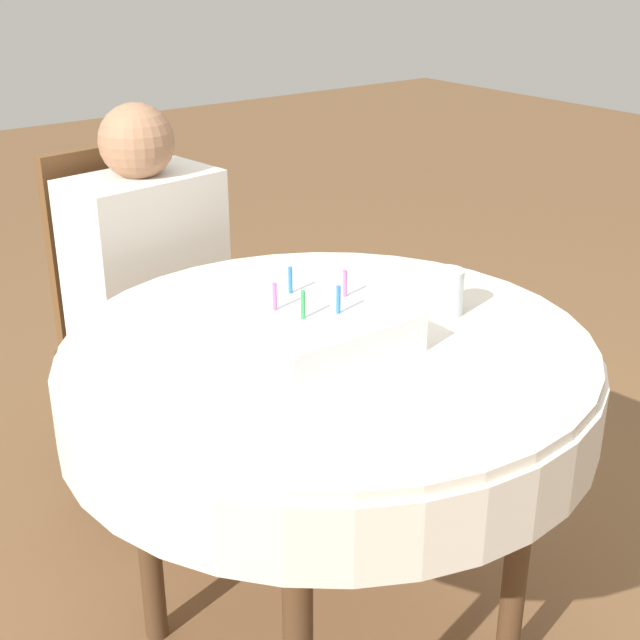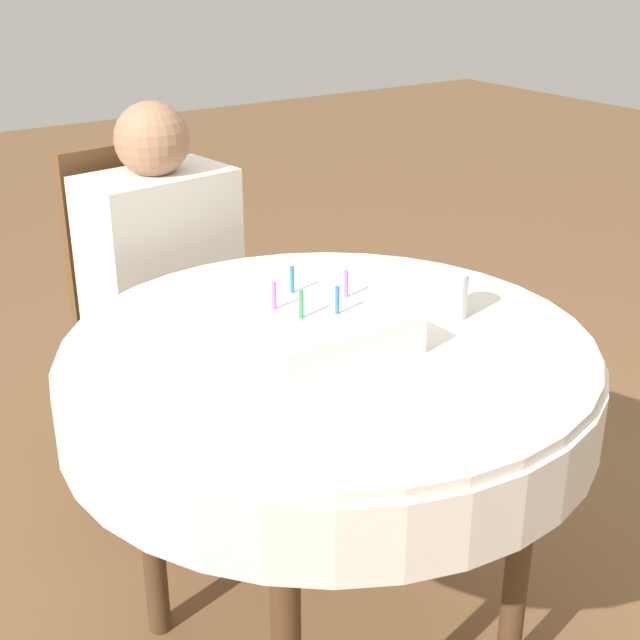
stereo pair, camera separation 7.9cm
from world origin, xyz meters
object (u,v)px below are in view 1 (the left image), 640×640
at_px(chair, 135,324).
at_px(birthday_cake, 311,326).
at_px(person, 152,281).
at_px(drinking_glass, 446,292).

height_order(chair, birthday_cake, chair).
bearing_deg(person, drinking_glass, -77.85).
xyz_separation_m(chair, birthday_cake, (-0.02, -0.80, 0.28)).
distance_m(chair, person, 0.17).
distance_m(person, birthday_cake, 0.72).
relative_size(person, drinking_glass, 11.93).
relative_size(chair, person, 0.88).
height_order(chair, person, person).
relative_size(chair, birthday_cake, 3.25).
bearing_deg(drinking_glass, chair, 107.88).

